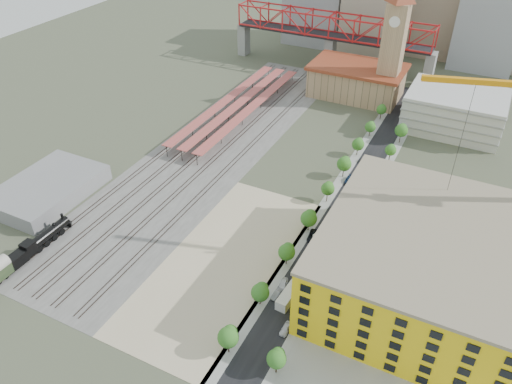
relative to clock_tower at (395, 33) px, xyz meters
The scene contains 31 objects.
ground 85.36m from the clock_tower, 95.71° to the right, with size 400.00×400.00×0.00m, color #474C38.
ballast_strip 81.63m from the clock_tower, 125.15° to the right, with size 36.00×165.00×0.06m, color #605E59.
dirt_lot 115.74m from the clock_tower, 96.14° to the right, with size 28.00×67.00×0.06m, color tan.
street_asphalt 71.48m from the clock_tower, 82.98° to the right, with size 12.00×170.00×0.06m, color black.
sidewalk_west 71.08m from the clock_tower, 87.80° to the right, with size 3.00×170.00×0.04m, color gray.
sidewalk_east 72.31m from the clock_tower, 78.27° to the right, with size 3.00×170.00×0.04m, color gray.
construction_pad 110.41m from the clock_tower, 69.69° to the right, with size 50.00×90.00×0.06m, color gray.
rail_tracks 82.57m from the clock_tower, 126.24° to the right, with size 26.56×160.00×0.18m.
platform_canopies 65.08m from the clock_tower, 144.47° to the right, with size 16.00×80.00×4.12m.
station_hall 25.65m from the clock_tower, behind, with size 38.00×24.00×13.10m.
clock_tower is the anchor object (origin of this frame).
parking_garage 36.81m from the clock_tower, 19.64° to the right, with size 34.00×26.00×14.00m, color silver.
truss_bridge 42.56m from the clock_tower, 142.85° to the left, with size 94.00×9.60×25.60m.
construction_building 107.36m from the clock_tower, 71.22° to the right, with size 44.60×50.60×18.80m.
warehouse 135.13m from the clock_tower, 123.93° to the right, with size 22.00×32.00×5.00m, color gray.
street_trees 80.70m from the clock_tower, 83.91° to the right, with size 15.40×124.40×8.00m.
skyline 62.60m from the clock_tower, 90.49° to the left, with size 133.00×46.00×60.00m.
distant_hills 213.32m from the clock_tower, 78.30° to the left, with size 647.00×264.00×227.00m.
locomotive 143.54m from the clock_tower, 114.28° to the right, with size 2.98×23.00×5.75m.
site_trailer_a 118.60m from the clock_tower, 86.03° to the right, with size 2.68×10.19×2.79m, color silver.
site_trailer_b 106.41m from the clock_tower, 85.54° to the right, with size 2.31×8.77×2.40m, color silver.
site_trailer_c 101.62m from the clock_tower, 85.31° to the right, with size 2.71×10.30×2.82m, color silver.
site_trailer_d 94.60m from the clock_tower, 84.93° to the right, with size 2.38×9.04×2.47m, color silver.
car_0 115.95m from the clock_tower, 87.45° to the right, with size 1.65×4.10×1.40m, color silver.
car_1 119.53m from the clock_tower, 87.53° to the right, with size 1.41×4.03×1.33m, color gray.
car_2 96.88m from the clock_tower, 86.91° to the right, with size 2.57×5.57×1.55m, color black.
car_3 67.89m from the clock_tower, 85.36° to the right, with size 1.87×4.60×1.33m, color navy.
car_4 128.14m from the clock_tower, 84.95° to the right, with size 1.70×4.24×1.44m, color silver.
car_5 108.46m from the clock_tower, 83.97° to the right, with size 1.55×4.43×1.46m, color gray.
car_6 72.83m from the clock_tower, 80.59° to the right, with size 2.62×5.68×1.58m, color black.
car_7 67.18m from the clock_tower, 79.62° to the right, with size 1.93×4.74×1.38m, color navy.
Camera 1 is at (45.40, -111.75, 88.70)m, focal length 35.00 mm.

